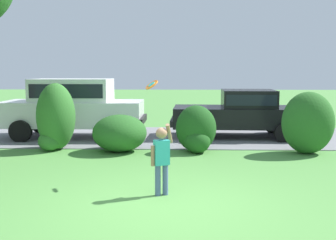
# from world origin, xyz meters

# --- Properties ---
(ground_plane) EXTENTS (80.00, 80.00, 0.00)m
(ground_plane) POSITION_xyz_m (0.00, 0.00, 0.00)
(ground_plane) COLOR #518E42
(driveway_strip) EXTENTS (28.00, 4.40, 0.02)m
(driveway_strip) POSITION_xyz_m (0.00, 7.00, 0.01)
(driveway_strip) COLOR slate
(driveway_strip) RESTS_ON ground
(shrub_near_tree) EXTENTS (1.06, 1.12, 1.85)m
(shrub_near_tree) POSITION_xyz_m (-3.23, 4.75, 0.87)
(shrub_near_tree) COLOR #33702B
(shrub_near_tree) RESTS_ON ground
(shrub_centre_left) EXTENTS (1.47, 1.45, 1.01)m
(shrub_centre_left) POSITION_xyz_m (-1.42, 4.55, 0.51)
(shrub_centre_left) COLOR #286023
(shrub_centre_left) RESTS_ON ground
(shrub_centre) EXTENTS (1.10, 1.08, 1.26)m
(shrub_centre) POSITION_xyz_m (0.65, 4.57, 0.57)
(shrub_centre) COLOR #1E511C
(shrub_centre) RESTS_ON ground
(shrub_centre_right) EXTENTS (1.37, 1.10, 1.64)m
(shrub_centre_right) POSITION_xyz_m (3.58, 4.42, 0.82)
(shrub_centre_right) COLOR #286023
(shrub_centre_right) RESTS_ON ground
(parked_sedan) EXTENTS (4.46, 2.21, 1.56)m
(parked_sedan) POSITION_xyz_m (2.21, 7.05, 0.85)
(parked_sedan) COLOR black
(parked_sedan) RESTS_ON ground
(parked_suv) EXTENTS (4.71, 2.12, 1.92)m
(parked_suv) POSITION_xyz_m (-3.29, 6.84, 1.08)
(parked_suv) COLOR white
(parked_suv) RESTS_ON ground
(child_thrower) EXTENTS (0.39, 0.37, 1.29)m
(child_thrower) POSITION_xyz_m (-0.10, 0.63, 0.72)
(child_thrower) COLOR #4C608C
(child_thrower) RESTS_ON ground
(frisbee) EXTENTS (0.29, 0.28, 0.24)m
(frisbee) POSITION_xyz_m (-0.34, 1.64, 1.92)
(frisbee) COLOR orange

